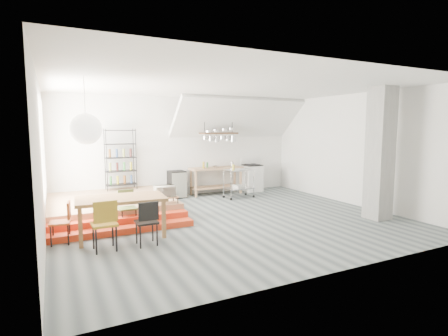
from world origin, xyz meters
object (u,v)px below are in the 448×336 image
stove (252,177)px  rolling_cart (239,179)px  dining_table (121,201)px  mini_fridge (177,184)px

stove → rolling_cart: size_ratio=1.21×
stove → dining_table: stove is taller
stove → mini_fridge: 2.77m
dining_table → mini_fridge: size_ratio=2.08×
stove → mini_fridge: stove is taller
mini_fridge → dining_table: bearing=-124.5°
stove → dining_table: size_ratio=0.66×
rolling_cart → stove: bearing=36.6°
stove → mini_fridge: size_ratio=1.37×
dining_table → mini_fridge: (2.33, 3.40, -0.31)m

